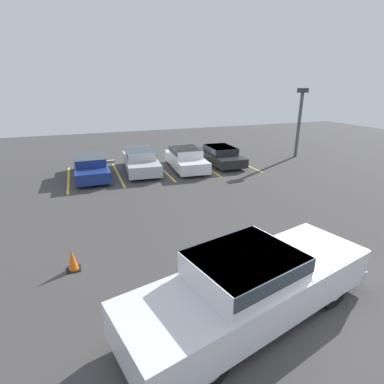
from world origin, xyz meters
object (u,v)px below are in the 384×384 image
(pickup_truck, at_px, (254,283))
(traffic_cone, at_px, (73,260))
(parked_sedan_b, at_px, (141,160))
(parked_sedan_c, at_px, (186,158))
(parked_sedan_a, at_px, (91,166))
(parked_sedan_d, at_px, (221,154))
(wheel_stop_curb, at_px, (102,162))
(light_post, at_px, (300,117))

(pickup_truck, distance_m, traffic_cone, 5.15)
(parked_sedan_b, height_order, traffic_cone, parked_sedan_b)
(parked_sedan_b, distance_m, parked_sedan_c, 2.81)
(parked_sedan_a, xyz_separation_m, traffic_cone, (-1.03, -9.50, -0.34))
(pickup_truck, xyz_separation_m, parked_sedan_d, (5.50, 13.04, -0.25))
(parked_sedan_c, bearing_deg, parked_sedan_d, 103.40)
(parked_sedan_d, height_order, wheel_stop_curb, parked_sedan_d)
(parked_sedan_c, height_order, light_post, light_post)
(parked_sedan_c, distance_m, parked_sedan_d, 2.65)
(parked_sedan_d, bearing_deg, traffic_cone, -41.52)
(pickup_truck, distance_m, parked_sedan_d, 14.15)
(traffic_cone, bearing_deg, light_post, 31.77)
(traffic_cone, bearing_deg, wheel_stop_curb, 81.49)
(parked_sedan_b, bearing_deg, pickup_truck, 4.11)
(parked_sedan_a, bearing_deg, parked_sedan_d, 91.24)
(traffic_cone, distance_m, wheel_stop_curb, 12.74)
(parked_sedan_a, bearing_deg, parked_sedan_c, 87.50)
(parked_sedan_a, distance_m, parked_sedan_b, 2.92)
(pickup_truck, bearing_deg, parked_sedan_c, 63.80)
(parked_sedan_c, distance_m, light_post, 8.98)
(pickup_truck, height_order, parked_sedan_d, pickup_truck)
(pickup_truck, distance_m, parked_sedan_c, 12.94)
(parked_sedan_c, relative_size, parked_sedan_d, 1.01)
(parked_sedan_a, xyz_separation_m, wheel_stop_curb, (0.85, 3.10, -0.58))
(pickup_truck, height_order, parked_sedan_b, pickup_truck)
(parked_sedan_a, height_order, traffic_cone, parked_sedan_a)
(parked_sedan_a, height_order, parked_sedan_d, parked_sedan_a)
(pickup_truck, xyz_separation_m, traffic_cone, (-3.84, 3.38, -0.57))
(pickup_truck, distance_m, wheel_stop_curb, 16.12)
(parked_sedan_c, height_order, parked_sedan_d, parked_sedan_c)
(parked_sedan_c, height_order, traffic_cone, parked_sedan_c)
(pickup_truck, relative_size, parked_sedan_d, 1.41)
(wheel_stop_curb, bearing_deg, parked_sedan_d, -21.56)
(pickup_truck, bearing_deg, parked_sedan_d, 53.78)
(parked_sedan_a, relative_size, parked_sedan_d, 1.00)
(parked_sedan_d, relative_size, wheel_stop_curb, 2.72)
(pickup_truck, distance_m, light_post, 17.48)
(parked_sedan_a, height_order, light_post, light_post)
(parked_sedan_b, bearing_deg, traffic_cone, -17.55)
(parked_sedan_a, bearing_deg, traffic_cone, -6.04)
(parked_sedan_b, bearing_deg, parked_sedan_a, -81.29)
(parked_sedan_c, xyz_separation_m, light_post, (8.71, 0.32, 2.16))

